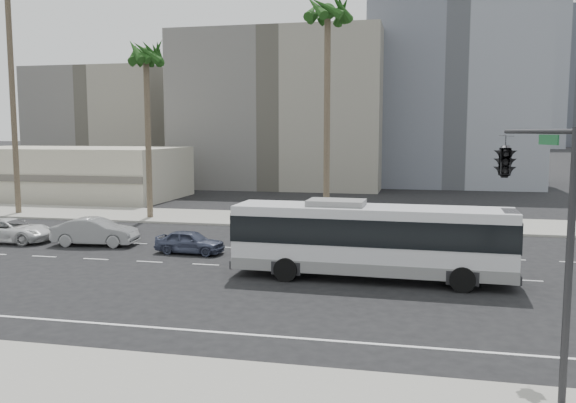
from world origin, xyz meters
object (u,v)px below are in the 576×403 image
(car_a, at_px, (190,242))
(car_b, at_px, (95,232))
(city_bus, at_px, (371,238))
(palm_mid, at_px, (146,59))
(traffic_signal, at_px, (511,168))
(car_c, at_px, (10,230))
(palm_near, at_px, (328,16))

(car_a, height_order, car_b, car_b)
(city_bus, xyz_separation_m, palm_mid, (-17.77, 15.13, 10.03))
(palm_mid, bearing_deg, car_a, -56.05)
(car_a, distance_m, traffic_signal, 19.74)
(city_bus, distance_m, car_c, 22.23)
(city_bus, xyz_separation_m, car_a, (-10.02, 3.62, -1.21))
(car_a, distance_m, car_c, 11.76)
(city_bus, relative_size, palm_near, 0.78)
(city_bus, bearing_deg, car_a, 161.80)
(palm_near, xyz_separation_m, palm_mid, (-13.49, 0.40, -2.42))
(palm_near, bearing_deg, car_c, -149.60)
(city_bus, xyz_separation_m, palm_near, (-4.28, 14.73, 12.44))
(palm_near, bearing_deg, traffic_signal, -69.49)
(car_a, bearing_deg, city_bus, -106.54)
(car_c, bearing_deg, city_bus, -105.02)
(city_bus, height_order, car_b, city_bus)
(city_bus, xyz_separation_m, car_b, (-16.25, 4.67, -1.06))
(palm_near, bearing_deg, city_bus, -73.80)
(city_bus, relative_size, traffic_signal, 1.86)
(city_bus, height_order, palm_mid, palm_mid)
(palm_mid, bearing_deg, car_b, -81.72)
(palm_mid, bearing_deg, palm_near, -1.71)
(car_c, relative_size, traffic_signal, 0.76)
(traffic_signal, distance_m, palm_near, 26.58)
(car_b, bearing_deg, city_bus, -111.93)
(palm_near, bearing_deg, palm_mid, 178.29)
(city_bus, height_order, palm_near, palm_near)
(car_c, distance_m, palm_mid, 15.94)
(palm_near, distance_m, palm_mid, 13.72)
(car_b, distance_m, traffic_signal, 25.20)
(car_b, xyz_separation_m, palm_mid, (-1.52, 10.46, 11.09))
(city_bus, bearing_deg, car_c, 170.03)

